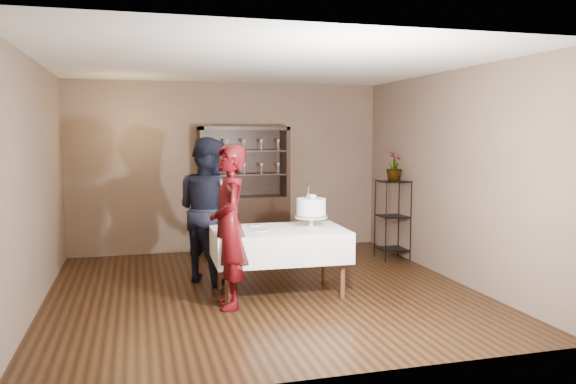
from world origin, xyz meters
name	(u,v)px	position (x,y,z in m)	size (l,w,h in m)	color
floor	(263,291)	(0.00, 0.00, 0.00)	(5.00, 5.00, 0.00)	black
ceiling	(262,64)	(0.00, 0.00, 2.70)	(5.00, 5.00, 0.00)	silver
back_wall	(228,167)	(0.00, 2.50, 1.35)	(5.00, 0.02, 2.70)	brown
wall_left	(34,185)	(-2.50, 0.00, 1.35)	(0.02, 5.00, 2.70)	brown
wall_right	(450,175)	(2.50, 0.00, 1.35)	(0.02, 5.00, 2.70)	brown
china_hutch	(244,211)	(0.20, 2.25, 0.66)	(1.40, 0.48, 2.00)	black
plant_etagere	(393,216)	(2.28, 1.20, 0.65)	(0.42, 0.42, 1.20)	black
cake_table	(279,244)	(0.17, -0.16, 0.59)	(1.58, 1.00, 0.78)	silver
woman	(229,226)	(-0.48, -0.51, 0.89)	(0.65, 0.43, 1.78)	#35040F
man	(208,210)	(-0.57, 0.64, 0.92)	(0.90, 0.70, 1.85)	black
cake	(311,209)	(0.58, -0.11, 0.99)	(0.39, 0.39, 0.54)	white
plate_near	(261,230)	(-0.06, -0.22, 0.78)	(0.20, 0.20, 0.01)	white
plate_far	(255,225)	(-0.07, 0.14, 0.78)	(0.16, 0.16, 0.01)	white
potted_plant	(394,166)	(2.27, 1.16, 1.40)	(0.24, 0.24, 0.43)	#517538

